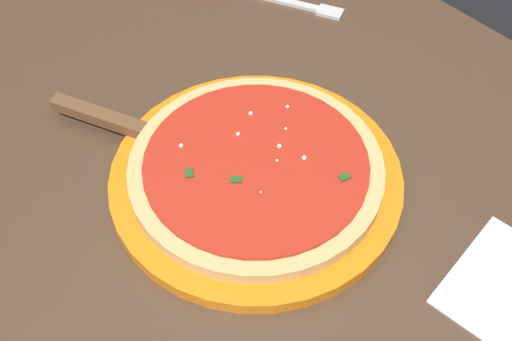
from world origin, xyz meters
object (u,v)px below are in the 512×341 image
object	(u,v)px
fork	(289,2)
serving_plate	(256,178)
pizza_server	(131,128)
pizza	(256,167)

from	to	relation	value
fork	serving_plate	bearing A→B (deg)	131.96
pizza_server	fork	distance (m)	0.33
pizza_server	fork	world-z (taller)	pizza_server
pizza_server	pizza	bearing A→B (deg)	-153.58
serving_plate	pizza_server	distance (m)	0.16
serving_plate	fork	xyz separation A→B (m)	(0.23, -0.25, -0.01)
pizza_server	fork	bearing A→B (deg)	-75.12
pizza	fork	bearing A→B (deg)	-48.04
pizza	fork	xyz separation A→B (m)	(0.23, -0.25, -0.02)
serving_plate	fork	world-z (taller)	serving_plate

